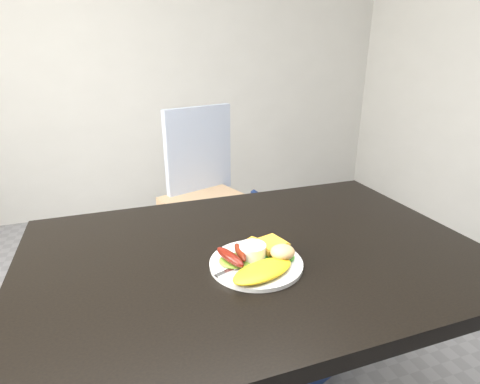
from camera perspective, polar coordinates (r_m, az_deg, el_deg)
name	(u,v)px	position (r m, az deg, el deg)	size (l,w,h in m)	color
room_back_panel	(145,37)	(3.09, -14.26, 21.90)	(4.00, 0.04, 2.70)	silver
dining_table	(254,256)	(1.02, 2.17, -9.70)	(1.20, 0.80, 0.04)	black
dining_chair	(209,204)	(2.10, -4.78, -1.81)	(0.43, 0.43, 0.05)	tan
person	(262,149)	(1.88, 3.38, 6.52)	(0.57, 0.38, 1.58)	navy
plate	(256,264)	(0.94, 2.47, -10.84)	(0.23, 0.23, 0.01)	white
lettuce_left	(236,260)	(0.93, -0.67, -10.39)	(0.08, 0.07, 0.01)	#58871F
lettuce_right	(279,257)	(0.95, 5.89, -9.77)	(0.08, 0.07, 0.01)	#349326
omelette	(263,271)	(0.88, 3.50, -11.90)	(0.16, 0.08, 0.02)	yellow
sausage_a	(230,257)	(0.91, -1.55, -9.84)	(0.03, 0.11, 0.03)	#5E1609
sausage_b	(240,252)	(0.93, 0.02, -9.16)	(0.02, 0.09, 0.02)	#5E1611
ramekin	(253,252)	(0.94, 1.92, -9.11)	(0.07, 0.07, 0.04)	white
toast_a	(254,247)	(0.98, 2.21, -8.43)	(0.07, 0.07, 0.01)	brown
toast_b	(270,244)	(0.97, 4.67, -7.95)	(0.07, 0.07, 0.01)	olive
potato_salad	(282,252)	(0.93, 6.49, -9.08)	(0.06, 0.06, 0.03)	beige
fork	(243,265)	(0.92, 0.39, -10.99)	(0.16, 0.01, 0.00)	#ADAFB7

